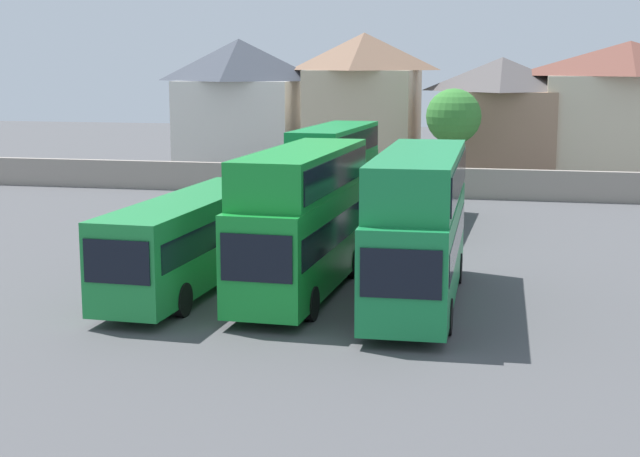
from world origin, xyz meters
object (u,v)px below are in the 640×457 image
(bus_3, at_px, (419,220))
(house_terrace_far_right, at_px, (627,112))
(house_terrace_left, at_px, (239,106))
(house_terrace_centre, at_px, (364,104))
(bus_5, at_px, (415,187))
(house_terrace_right, at_px, (501,119))
(bus_1, at_px, (192,237))
(bus_4, at_px, (334,168))
(tree_left_of_lot, at_px, (454,117))
(bus_2, at_px, (302,214))

(bus_3, bearing_deg, house_terrace_far_right, 162.64)
(house_terrace_left, xyz_separation_m, house_terrace_centre, (9.04, 0.20, 0.18))
(bus_5, relative_size, house_terrace_left, 1.12)
(bus_3, xyz_separation_m, house_terrace_right, (1.63, 34.55, 1.39))
(bus_5, height_order, house_terrace_far_right, house_terrace_far_right)
(bus_5, xyz_separation_m, house_terrace_far_right, (11.65, 19.31, 2.81))
(house_terrace_right, height_order, house_terrace_far_right, house_terrace_far_right)
(bus_1, distance_m, bus_3, 8.21)
(bus_5, xyz_separation_m, house_terrace_centre, (-5.99, 19.89, 3.15))
(bus_4, height_order, house_terrace_centre, house_terrace_centre)
(house_terrace_centre, xyz_separation_m, house_terrace_far_right, (17.64, -0.58, -0.34))
(bus_5, height_order, house_terrace_left, house_terrace_left)
(bus_3, relative_size, house_terrace_left, 1.16)
(bus_1, xyz_separation_m, bus_3, (8.14, -0.43, 0.98))
(tree_left_of_lot, bearing_deg, bus_2, -96.23)
(bus_2, distance_m, house_terrace_right, 34.62)
(bus_1, height_order, bus_2, bus_2)
(bus_2, height_order, house_terrace_right, house_terrace_right)
(bus_1, bearing_deg, house_terrace_left, -163.74)
(house_terrace_left, relative_size, house_terrace_right, 1.16)
(bus_1, xyz_separation_m, house_terrace_left, (-8.78, 34.49, 3.04))
(bus_3, height_order, house_terrace_far_right, house_terrace_far_right)
(bus_4, relative_size, house_terrace_right, 1.24)
(bus_3, height_order, bus_5, bus_3)
(bus_1, height_order, house_terrace_far_right, house_terrace_far_right)
(house_terrace_right, height_order, tree_left_of_lot, house_terrace_right)
(house_terrace_far_right, bearing_deg, bus_3, -105.79)
(bus_2, distance_m, house_terrace_centre, 34.97)
(bus_1, relative_size, house_terrace_left, 1.23)
(bus_3, height_order, bus_4, bus_3)
(house_terrace_centre, height_order, house_terrace_far_right, house_terrace_centre)
(house_terrace_centre, height_order, tree_left_of_lot, house_terrace_centre)
(bus_4, relative_size, house_terrace_far_right, 0.95)
(tree_left_of_lot, bearing_deg, house_terrace_right, 67.19)
(house_terrace_left, xyz_separation_m, tree_left_of_lot, (15.85, -6.79, -0.25))
(bus_5, distance_m, tree_left_of_lot, 13.21)
(bus_4, height_order, house_terrace_far_right, house_terrace_far_right)
(bus_3, distance_m, house_terrace_left, 38.86)
(house_terrace_left, relative_size, house_terrace_far_right, 0.89)
(house_terrace_centre, bearing_deg, bus_2, -83.77)
(bus_1, distance_m, bus_2, 4.16)
(house_terrace_right, xyz_separation_m, tree_left_of_lot, (-2.70, -6.41, 0.42))
(bus_1, xyz_separation_m, house_terrace_far_right, (17.91, 34.12, 2.88))
(bus_3, distance_m, house_terrace_far_right, 35.96)
(bus_5, distance_m, house_terrace_left, 24.95)
(house_terrace_left, height_order, tree_left_of_lot, house_terrace_left)
(bus_2, distance_m, bus_4, 15.80)
(bus_1, distance_m, house_terrace_left, 35.72)
(house_terrace_left, bearing_deg, bus_4, -60.19)
(bus_4, xyz_separation_m, bus_5, (4.25, -0.87, -0.75))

